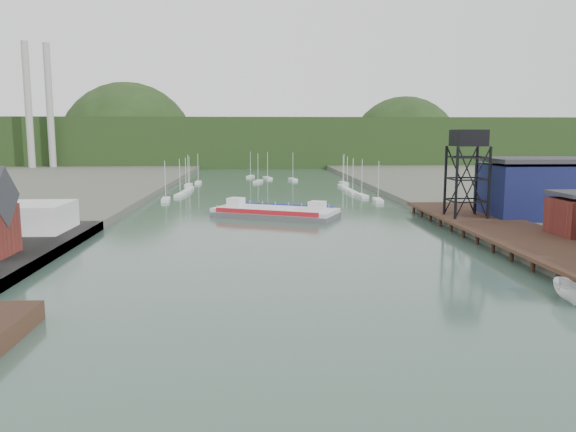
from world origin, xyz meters
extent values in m
plane|color=#314C3D|center=(0.00, 0.00, 0.00)|extent=(600.00, 600.00, 0.00)
cube|color=black|center=(37.00, 45.00, 1.90)|extent=(14.00, 70.00, 0.50)
cylinder|color=black|center=(31.00, 45.00, 0.80)|extent=(0.60, 0.60, 2.20)
cylinder|color=black|center=(43.00, 45.00, 0.80)|extent=(0.60, 0.60, 2.20)
cube|color=silver|center=(-44.00, 50.00, 3.85)|extent=(18.00, 12.00, 4.50)
cylinder|color=black|center=(32.00, 55.00, 8.65)|extent=(0.50, 0.50, 13.00)
cylinder|color=black|center=(38.00, 55.00, 8.65)|extent=(0.50, 0.50, 13.00)
cylinder|color=black|center=(32.00, 61.00, 8.65)|extent=(0.50, 0.50, 13.00)
cylinder|color=black|center=(38.00, 61.00, 8.65)|extent=(0.50, 0.50, 13.00)
cube|color=black|center=(35.00, 58.00, 16.65)|extent=(5.50, 5.50, 3.00)
cube|color=#0D0F3A|center=(50.00, 60.00, 6.60)|extent=(20.00, 14.00, 10.00)
cube|color=#2D2D33|center=(50.00, 60.00, 12.50)|extent=(20.50, 14.50, 0.80)
cube|color=silver|center=(-27.54, 103.89, 0.35)|extent=(2.67, 7.65, 0.90)
cube|color=silver|center=(-25.28, 115.30, 0.35)|extent=(2.81, 7.67, 0.90)
cube|color=silver|center=(-24.71, 124.17, 0.35)|extent=(2.35, 7.59, 0.90)
cube|color=silver|center=(-24.81, 134.09, 0.35)|extent=(2.01, 7.50, 0.90)
cube|color=silver|center=(-26.64, 146.33, 0.35)|extent=(2.00, 7.50, 0.90)
cube|color=silver|center=(-24.32, 156.17, 0.35)|extent=(2.16, 7.54, 0.90)
cube|color=silver|center=(27.56, 99.03, 0.35)|extent=(2.53, 7.62, 0.90)
cube|color=silver|center=(25.46, 110.51, 0.35)|extent=(2.76, 7.67, 0.90)
cube|color=silver|center=(24.46, 119.29, 0.35)|extent=(2.22, 7.56, 0.90)
cube|color=silver|center=(24.27, 128.28, 0.35)|extent=(2.18, 7.54, 0.90)
cube|color=silver|center=(24.67, 139.38, 0.35)|extent=(2.46, 7.61, 0.90)
cube|color=silver|center=(26.78, 150.99, 0.35)|extent=(2.48, 7.61, 0.90)
cube|color=silver|center=(-3.16, 160.00, 0.35)|extent=(3.78, 7.76, 0.90)
cube|color=silver|center=(10.04, 168.00, 0.35)|extent=(3.31, 7.74, 0.90)
cube|color=silver|center=(0.66, 176.00, 0.35)|extent=(3.76, 7.76, 0.90)
cube|color=silver|center=(-6.11, 184.00, 0.35)|extent=(3.40, 7.74, 0.90)
cylinder|color=#A9A9A4|center=(-110.00, 230.00, 30.00)|extent=(3.20, 3.20, 60.00)
cylinder|color=#A9A9A4|center=(-102.00, 235.00, 30.00)|extent=(3.20, 3.20, 60.00)
cube|color=#1E3015|center=(0.00, 300.00, 12.00)|extent=(500.00, 120.00, 28.00)
sphere|color=#1E3015|center=(-80.00, 300.00, 8.00)|extent=(80.00, 80.00, 80.00)
sphere|color=#1E3015|center=(90.00, 310.00, 6.00)|extent=(70.00, 70.00, 70.00)
cube|color=#545456|center=(0.12, 73.86, 0.51)|extent=(27.69, 19.98, 1.03)
cube|color=silver|center=(0.12, 73.86, 1.44)|extent=(27.69, 19.98, 0.82)
cube|color=red|center=(-2.03, 69.12, 1.65)|extent=(20.70, 9.47, 0.93)
cube|color=#161B9B|center=(2.26, 78.60, 1.65)|extent=(20.70, 9.47, 0.93)
cube|color=silver|center=(-8.33, 77.67, 2.68)|extent=(4.09, 4.09, 2.06)
cube|color=silver|center=(8.56, 70.04, 2.68)|extent=(4.09, 4.09, 2.06)
imported|color=silver|center=(28.29, 10.96, 1.16)|extent=(3.40, 6.36, 2.33)
camera|label=1|loc=(-3.97, -43.42, 17.29)|focal=35.00mm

